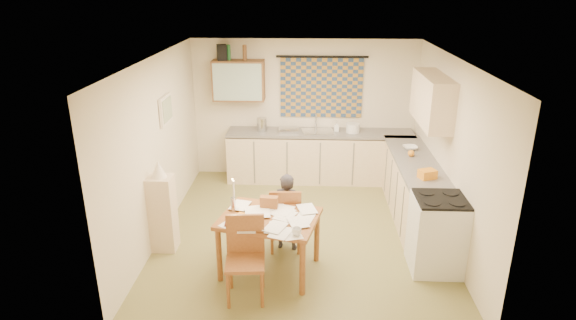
{
  "coord_description": "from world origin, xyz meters",
  "views": [
    {
      "loc": [
        0.08,
        -6.23,
        3.43
      ],
      "look_at": [
        -0.2,
        0.2,
        1.03
      ],
      "focal_mm": 30.0,
      "sensor_mm": 36.0,
      "label": 1
    }
  ],
  "objects_px": {
    "counter_back": "(320,157)",
    "chair_far": "(285,229)",
    "person": "(287,212)",
    "counter_right": "(417,195)",
    "dining_table": "(270,243)",
    "shelf_stand": "(163,213)",
    "stove": "(437,234)"
  },
  "relations": [
    {
      "from": "dining_table",
      "to": "shelf_stand",
      "type": "height_order",
      "value": "shelf_stand"
    },
    {
      "from": "counter_right",
      "to": "stove",
      "type": "relative_size",
      "value": 3.03
    },
    {
      "from": "counter_back",
      "to": "person",
      "type": "bearing_deg",
      "value": -101.29
    },
    {
      "from": "shelf_stand",
      "to": "person",
      "type": "bearing_deg",
      "value": 2.97
    },
    {
      "from": "counter_back",
      "to": "dining_table",
      "type": "distance_m",
      "value": 3.05
    },
    {
      "from": "counter_back",
      "to": "person",
      "type": "height_order",
      "value": "person"
    },
    {
      "from": "counter_right",
      "to": "stove",
      "type": "distance_m",
      "value": 1.21
    },
    {
      "from": "counter_right",
      "to": "person",
      "type": "height_order",
      "value": "person"
    },
    {
      "from": "shelf_stand",
      "to": "dining_table",
      "type": "bearing_deg",
      "value": -17.68
    },
    {
      "from": "counter_right",
      "to": "dining_table",
      "type": "relative_size",
      "value": 2.23
    },
    {
      "from": "counter_right",
      "to": "person",
      "type": "distance_m",
      "value": 2.06
    },
    {
      "from": "stove",
      "to": "person",
      "type": "distance_m",
      "value": 1.94
    },
    {
      "from": "dining_table",
      "to": "chair_far",
      "type": "bearing_deg",
      "value": 85.96
    },
    {
      "from": "counter_right",
      "to": "shelf_stand",
      "type": "height_order",
      "value": "shelf_stand"
    },
    {
      "from": "counter_back",
      "to": "dining_table",
      "type": "relative_size",
      "value": 2.5
    },
    {
      "from": "chair_far",
      "to": "stove",
      "type": "bearing_deg",
      "value": 165.8
    },
    {
      "from": "dining_table",
      "to": "shelf_stand",
      "type": "bearing_deg",
      "value": 175.6
    },
    {
      "from": "counter_back",
      "to": "chair_far",
      "type": "xyz_separation_m",
      "value": [
        -0.5,
        -2.44,
        -0.17
      ]
    },
    {
      "from": "chair_far",
      "to": "shelf_stand",
      "type": "distance_m",
      "value": 1.65
    },
    {
      "from": "counter_right",
      "to": "shelf_stand",
      "type": "relative_size",
      "value": 2.81
    },
    {
      "from": "counter_back",
      "to": "dining_table",
      "type": "height_order",
      "value": "counter_back"
    },
    {
      "from": "chair_far",
      "to": "person",
      "type": "distance_m",
      "value": 0.26
    },
    {
      "from": "dining_table",
      "to": "shelf_stand",
      "type": "distance_m",
      "value": 1.54
    },
    {
      "from": "dining_table",
      "to": "counter_back",
      "type": "bearing_deg",
      "value": 90.58
    },
    {
      "from": "counter_back",
      "to": "person",
      "type": "xyz_separation_m",
      "value": [
        -0.48,
        -2.42,
        0.09
      ]
    },
    {
      "from": "counter_back",
      "to": "stove",
      "type": "height_order",
      "value": "stove"
    },
    {
      "from": "counter_right",
      "to": "stove",
      "type": "bearing_deg",
      "value": -90.0
    },
    {
      "from": "counter_back",
      "to": "counter_right",
      "type": "relative_size",
      "value": 1.12
    },
    {
      "from": "counter_back",
      "to": "counter_right",
      "type": "xyz_separation_m",
      "value": [
        1.41,
        -1.62,
        -0.0
      ]
    },
    {
      "from": "shelf_stand",
      "to": "counter_right",
      "type": "bearing_deg",
      "value": 14.13
    },
    {
      "from": "stove",
      "to": "dining_table",
      "type": "distance_m",
      "value": 2.09
    },
    {
      "from": "counter_right",
      "to": "stove",
      "type": "xyz_separation_m",
      "value": [
        0.0,
        -1.21,
        0.03
      ]
    }
  ]
}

